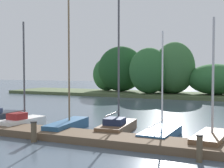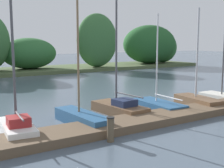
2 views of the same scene
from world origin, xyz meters
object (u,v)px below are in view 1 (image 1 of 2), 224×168
at_px(sailboat_5, 161,133).
at_px(sailboat_6, 212,138).
at_px(sailboat_3, 69,124).
at_px(mooring_piling_1, 34,132).
at_px(sailboat_4, 118,125).
at_px(mooring_piling_2, 199,148).
at_px(sailboat_2, 23,121).

xyz_separation_m(sailboat_5, sailboat_6, (2.40, -0.67, 0.09)).
xyz_separation_m(sailboat_3, sailboat_5, (5.00, 0.48, -0.15)).
bearing_deg(mooring_piling_1, sailboat_5, 32.19).
distance_m(sailboat_4, mooring_piling_2, 5.84).
relative_size(mooring_piling_1, mooring_piling_2, 0.96).
bearing_deg(sailboat_2, sailboat_6, -83.68).
bearing_deg(mooring_piling_2, sailboat_5, 124.41).
distance_m(mooring_piling_1, mooring_piling_2, 7.36).
relative_size(sailboat_2, sailboat_4, 0.76).
bearing_deg(mooring_piling_1, sailboat_6, 18.80).
xyz_separation_m(sailboat_3, mooring_piling_1, (-0.13, -2.75, 0.08)).
bearing_deg(mooring_piling_1, sailboat_3, 87.32).
bearing_deg(sailboat_3, sailboat_2, 90.96).
xyz_separation_m(mooring_piling_1, mooring_piling_2, (7.36, -0.02, 0.02)).
height_order(sailboat_3, mooring_piling_2, sailboat_3).
relative_size(sailboat_5, mooring_piling_2, 5.28).
bearing_deg(sailboat_6, sailboat_2, 97.13).
bearing_deg(sailboat_5, sailboat_2, 97.41).
bearing_deg(mooring_piling_2, sailboat_6, 86.19).
relative_size(sailboat_2, sailboat_6, 1.08).
relative_size(sailboat_2, sailboat_5, 1.16).
distance_m(sailboat_4, sailboat_5, 2.45).
height_order(sailboat_3, sailboat_5, sailboat_3).
bearing_deg(mooring_piling_2, mooring_piling_1, 179.81).
relative_size(sailboat_3, sailboat_6, 1.38).
height_order(sailboat_2, mooring_piling_1, sailboat_2).
xyz_separation_m(sailboat_2, sailboat_4, (5.47, 0.99, 0.01)).
bearing_deg(sailboat_6, mooring_piling_1, 115.61).
relative_size(sailboat_6, mooring_piling_2, 5.67).
height_order(sailboat_2, sailboat_5, sailboat_2).
height_order(sailboat_4, mooring_piling_2, sailboat_4).
bearing_deg(sailboat_3, sailboat_5, -88.41).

